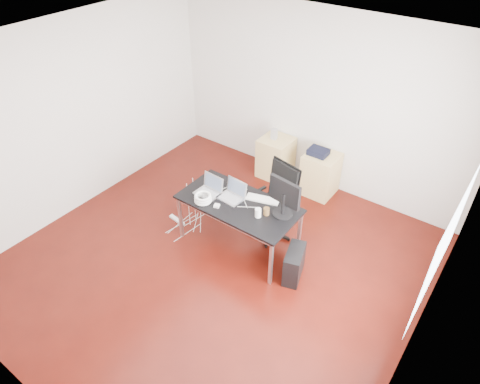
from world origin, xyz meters
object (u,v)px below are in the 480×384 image
Objects in this scene: office_chair at (276,198)px; filing_cabinet_right at (320,174)px; desk at (239,206)px; filing_cabinet_left at (276,157)px; pc_tower at (294,264)px.

office_chair is 1.26m from filing_cabinet_right.
desk is at bearing -104.28° from office_chair.
desk is at bearing -100.52° from filing_cabinet_right.
office_chair is 1.54× the size of filing_cabinet_left.
office_chair reaches higher than pc_tower.
office_chair reaches higher than filing_cabinet_right.
filing_cabinet_left is at bearing 180.00° from filing_cabinet_right.
filing_cabinet_left is at bearing 111.17° from pc_tower.
pc_tower is at bearing -71.77° from filing_cabinet_right.
office_chair is 1.54× the size of filing_cabinet_right.
office_chair reaches higher than filing_cabinet_left.
pc_tower is (1.44, -1.82, -0.13)m from filing_cabinet_left.
filing_cabinet_right is 1.56× the size of pc_tower.
office_chair is at bearing 63.40° from desk.
desk is 1.04m from pc_tower.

